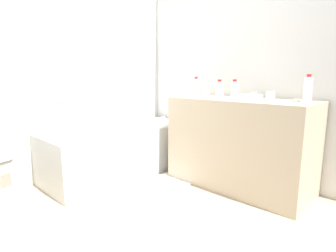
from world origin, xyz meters
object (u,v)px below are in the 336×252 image
at_px(sink_faucet, 255,95).
at_px(sink_basin, 247,97).
at_px(bath_mat, 161,185).
at_px(water_bottle_2, 308,89).
at_px(drinking_glass_1, 270,96).
at_px(soap_dish, 296,100).
at_px(water_bottle_3, 196,87).
at_px(drinking_glass_0, 220,93).
at_px(bathtub, 121,149).
at_px(water_bottle_0, 234,89).
at_px(drinking_glass_2, 207,93).
at_px(water_bottle_1, 219,89).

bearing_deg(sink_faucet, sink_basin, -180.00).
bearing_deg(bath_mat, sink_faucet, -40.42).
xyz_separation_m(water_bottle_2, drinking_glass_1, (-0.01, 0.31, -0.07)).
xyz_separation_m(sink_faucet, soap_dish, (-0.09, -0.43, -0.02)).
bearing_deg(water_bottle_3, drinking_glass_0, -72.75).
xyz_separation_m(bathtub, water_bottle_3, (0.60, -0.60, 0.70)).
bearing_deg(water_bottle_0, soap_dish, -90.36).
height_order(sink_basin, drinking_glass_1, drinking_glass_1).
relative_size(water_bottle_2, drinking_glass_2, 2.95).
relative_size(water_bottle_3, drinking_glass_2, 2.71).
xyz_separation_m(bathtub, sink_basin, (0.59, -1.21, 0.62)).
xyz_separation_m(water_bottle_3, soap_dish, (0.07, -1.04, -0.09)).
distance_m(sink_basin, sink_faucet, 0.17).
bearing_deg(water_bottle_3, sink_faucet, -74.96).
bearing_deg(bathtub, sink_basin, -63.87).
xyz_separation_m(sink_basin, bath_mat, (-0.55, 0.61, -0.90)).
relative_size(water_bottle_1, drinking_glass_1, 2.30).
distance_m(sink_faucet, water_bottle_3, 0.64).
height_order(drinking_glass_2, bath_mat, drinking_glass_2).
distance_m(water_bottle_3, drinking_glass_1, 0.83).
bearing_deg(bath_mat, water_bottle_0, -34.29).
xyz_separation_m(water_bottle_0, soap_dish, (-0.00, -0.61, -0.08)).
height_order(sink_basin, drinking_glass_0, drinking_glass_0).
height_order(sink_basin, soap_dish, sink_basin).
height_order(bathtub, water_bottle_2, bathtub).
bearing_deg(water_bottle_1, sink_faucet, -60.90).
bearing_deg(drinking_glass_2, drinking_glass_0, -78.94).
height_order(water_bottle_2, soap_dish, water_bottle_2).
bearing_deg(water_bottle_3, water_bottle_1, -91.16).
distance_m(sink_faucet, drinking_glass_0, 0.36).
relative_size(sink_basin, water_bottle_3, 1.35).
bearing_deg(bath_mat, sink_basin, -48.18).
height_order(drinking_glass_0, soap_dish, drinking_glass_0).
height_order(water_bottle_2, drinking_glass_1, water_bottle_2).
bearing_deg(sink_faucet, water_bottle_1, 119.10).
xyz_separation_m(drinking_glass_0, bath_mat, (-0.64, 0.26, -0.92)).
distance_m(water_bottle_0, drinking_glass_2, 0.33).
height_order(water_bottle_2, water_bottle_3, water_bottle_2).
distance_m(sink_faucet, bath_mat, 1.31).
relative_size(bathtub, soap_dish, 18.87).
relative_size(sink_faucet, water_bottle_2, 0.66).
bearing_deg(drinking_glass_0, water_bottle_2, -92.14).
height_order(water_bottle_0, drinking_glass_2, water_bottle_0).
relative_size(water_bottle_3, drinking_glass_1, 2.63).
relative_size(bathtub, drinking_glass_1, 21.04).
xyz_separation_m(water_bottle_2, soap_dish, (0.02, 0.09, -0.10)).
relative_size(water_bottle_2, bath_mat, 0.38).
distance_m(sink_basin, drinking_glass_0, 0.36).
bearing_deg(drinking_glass_1, water_bottle_0, 84.88).
height_order(sink_basin, bath_mat, sink_basin).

